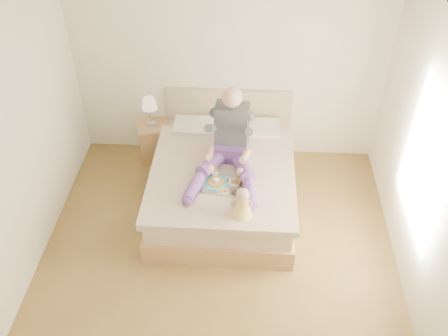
# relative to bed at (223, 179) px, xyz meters

# --- Properties ---
(room) EXTENTS (4.02, 4.22, 2.71)m
(room) POSITION_rel_bed_xyz_m (0.08, -1.08, 1.19)
(room) COLOR brown
(room) RESTS_ON ground
(bed) EXTENTS (1.70, 2.18, 1.00)m
(bed) POSITION_rel_bed_xyz_m (0.00, 0.00, 0.00)
(bed) COLOR #9A7248
(bed) RESTS_ON ground
(nightstand) EXTENTS (0.52, 0.49, 0.53)m
(nightstand) POSITION_rel_bed_xyz_m (-1.00, 0.80, -0.05)
(nightstand) COLOR #9A7248
(nightstand) RESTS_ON ground
(lamp) EXTENTS (0.20, 0.20, 0.42)m
(lamp) POSITION_rel_bed_xyz_m (-1.02, 0.80, 0.53)
(lamp) COLOR silver
(lamp) RESTS_ON nightstand
(adult) EXTENTS (0.82, 1.19, 0.97)m
(adult) POSITION_rel_bed_xyz_m (0.07, -0.05, 0.58)
(adult) COLOR #60378B
(adult) RESTS_ON bed
(tray) EXTENTS (0.49, 0.42, 0.13)m
(tray) POSITION_rel_bed_xyz_m (0.03, -0.44, 0.32)
(tray) COLOR silver
(tray) RESTS_ON bed
(baby) EXTENTS (0.24, 0.33, 0.36)m
(baby) POSITION_rel_bed_xyz_m (0.25, -0.89, 0.44)
(baby) COLOR #E9B949
(baby) RESTS_ON bed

